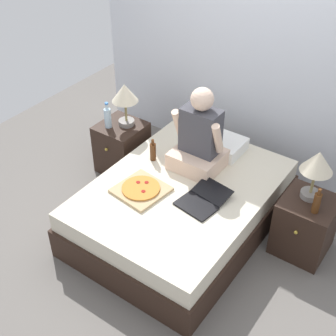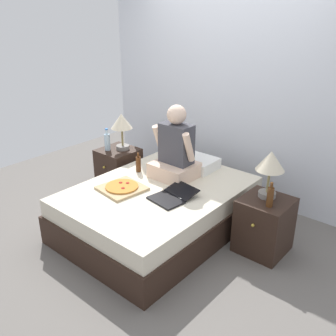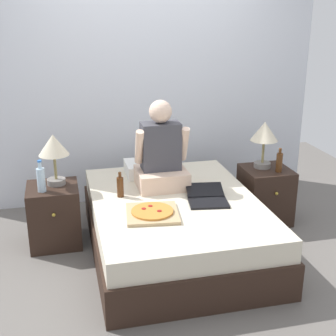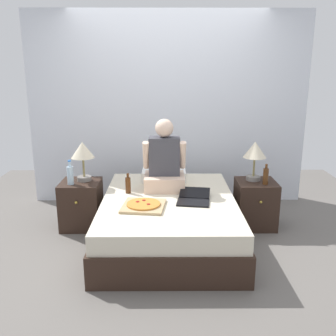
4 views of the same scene
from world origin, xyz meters
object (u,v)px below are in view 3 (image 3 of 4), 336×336
(nightstand_left, at_px, (54,215))
(lamp_on_left_nightstand, at_px, (54,148))
(beer_bottle, at_px, (279,162))
(water_bottle, at_px, (41,179))
(beer_bottle_on_bed, at_px, (120,186))
(pizza_box, at_px, (152,213))
(laptop, at_px, (207,198))
(nightstand_right, at_px, (265,195))
(person_seated, at_px, (161,156))
(bed, at_px, (175,225))
(lamp_on_right_nightstand, at_px, (264,135))

(nightstand_left, distance_m, lamp_on_left_nightstand, 0.60)
(lamp_on_left_nightstand, relative_size, beer_bottle, 1.96)
(nightstand_left, relative_size, water_bottle, 1.96)
(beer_bottle_on_bed, bearing_deg, beer_bottle, 4.11)
(water_bottle, relative_size, beer_bottle_on_bed, 1.25)
(beer_bottle, relative_size, pizza_box, 0.52)
(laptop, bearing_deg, beer_bottle_on_bed, 159.53)
(nightstand_right, xyz_separation_m, person_seated, (-1.05, -0.05, 0.50))
(laptop, height_order, pizza_box, laptop)
(nightstand_left, xyz_separation_m, person_seated, (0.96, -0.05, 0.50))
(pizza_box, bearing_deg, nightstand_right, 26.91)
(water_bottle, xyz_separation_m, beer_bottle, (2.16, -0.01, -0.02))
(bed, height_order, lamp_on_left_nightstand, lamp_on_left_nightstand)
(water_bottle, relative_size, person_seated, 0.35)
(lamp_on_left_nightstand, distance_m, beer_bottle, 2.06)
(bed, distance_m, water_bottle, 1.20)
(beer_bottle, bearing_deg, lamp_on_right_nightstand, 123.69)
(bed, distance_m, nightstand_left, 1.07)
(lamp_on_right_nightstand, xyz_separation_m, pizza_box, (-1.22, -0.69, -0.37))
(bed, xyz_separation_m, beer_bottle_on_bed, (-0.44, 0.17, 0.33))
(lamp_on_left_nightstand, distance_m, lamp_on_right_nightstand, 1.94)
(bed, bearing_deg, beer_bottle, 14.33)
(beer_bottle, height_order, pizza_box, beer_bottle)
(nightstand_left, bearing_deg, lamp_on_right_nightstand, 1.45)
(pizza_box, bearing_deg, person_seated, 71.03)
(bed, height_order, nightstand_right, nightstand_right)
(lamp_on_right_nightstand, relative_size, beer_bottle, 1.96)
(beer_bottle, bearing_deg, water_bottle, 179.73)
(nightstand_right, bearing_deg, lamp_on_left_nightstand, 178.54)
(bed, height_order, beer_bottle_on_bed, beer_bottle_on_bed)
(water_bottle, xyz_separation_m, beer_bottle_on_bed, (0.65, -0.12, -0.08))
(lamp_on_right_nightstand, height_order, person_seated, person_seated)
(lamp_on_right_nightstand, height_order, pizza_box, lamp_on_right_nightstand)
(nightstand_right, bearing_deg, lamp_on_right_nightstand, 120.93)
(laptop, bearing_deg, person_seated, 125.30)
(lamp_on_right_nightstand, relative_size, laptop, 0.98)
(bed, relative_size, nightstand_right, 3.50)
(bed, relative_size, beer_bottle, 8.25)
(water_bottle, bearing_deg, bed, -14.70)
(water_bottle, height_order, person_seated, person_seated)
(water_bottle, xyz_separation_m, laptop, (1.34, -0.38, -0.15))
(lamp_on_left_nightstand, xyz_separation_m, person_seated, (0.92, -0.10, -0.10))
(nightstand_right, bearing_deg, pizza_box, -153.09)
(lamp_on_left_nightstand, bearing_deg, nightstand_left, -128.63)
(nightstand_right, bearing_deg, beer_bottle, -54.99)
(beer_bottle, xyz_separation_m, beer_bottle_on_bed, (-1.51, -0.11, -0.07))
(lamp_on_left_nightstand, bearing_deg, beer_bottle_on_bed, -26.19)
(nightstand_left, bearing_deg, pizza_box, -40.09)
(bed, distance_m, nightstand_right, 1.07)
(lamp_on_right_nightstand, relative_size, pizza_box, 1.01)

